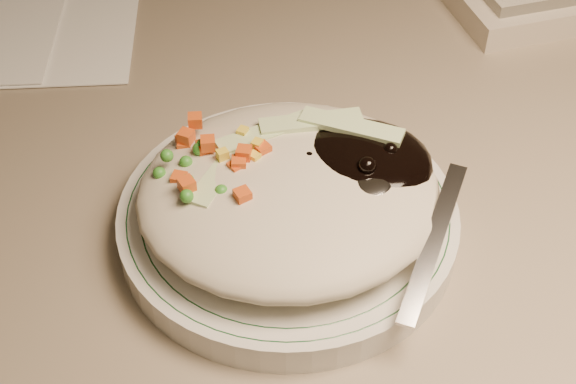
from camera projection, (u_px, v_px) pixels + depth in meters
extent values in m
cube|color=#7F705C|center=(372.00, 87.00, 0.68)|extent=(1.40, 0.70, 0.04)
cylinder|color=silver|center=(288.00, 220.00, 0.53)|extent=(0.22, 0.22, 0.02)
torus|color=#144723|center=(288.00, 210.00, 0.52)|extent=(0.21, 0.21, 0.00)
torus|color=#144723|center=(288.00, 210.00, 0.52)|extent=(0.19, 0.19, 0.00)
ellipsoid|color=#C0B79C|center=(289.00, 193.00, 0.50)|extent=(0.19, 0.18, 0.04)
ellipsoid|color=black|center=(356.00, 165.00, 0.51)|extent=(0.10, 0.09, 0.03)
ellipsoid|color=orange|center=(215.00, 175.00, 0.51)|extent=(0.08, 0.08, 0.02)
sphere|color=black|center=(309.00, 160.00, 0.51)|extent=(0.01, 0.01, 0.01)
sphere|color=black|center=(352.00, 150.00, 0.51)|extent=(0.01, 0.01, 0.01)
sphere|color=black|center=(390.00, 150.00, 0.51)|extent=(0.01, 0.01, 0.01)
sphere|color=black|center=(375.00, 144.00, 0.52)|extent=(0.01, 0.01, 0.01)
sphere|color=black|center=(367.00, 166.00, 0.49)|extent=(0.01, 0.01, 0.01)
sphere|color=black|center=(351.00, 157.00, 0.51)|extent=(0.01, 0.01, 0.01)
sphere|color=black|center=(365.00, 145.00, 0.52)|extent=(0.01, 0.01, 0.01)
cube|color=#CF4C17|center=(208.00, 143.00, 0.50)|extent=(0.01, 0.01, 0.01)
cube|color=#CF4C17|center=(236.00, 178.00, 0.50)|extent=(0.01, 0.01, 0.01)
cube|color=#CF4C17|center=(186.00, 137.00, 0.52)|extent=(0.01, 0.01, 0.01)
cube|color=#CF4C17|center=(244.00, 153.00, 0.50)|extent=(0.01, 0.01, 0.01)
cube|color=#CF4C17|center=(239.00, 164.00, 0.50)|extent=(0.01, 0.01, 0.01)
cube|color=#CF4C17|center=(184.00, 142.00, 0.52)|extent=(0.01, 0.01, 0.01)
cube|color=#CF4C17|center=(204.00, 147.00, 0.51)|extent=(0.01, 0.01, 0.01)
cube|color=#CF4C17|center=(236.00, 168.00, 0.50)|extent=(0.01, 0.01, 0.01)
cube|color=#CF4C17|center=(263.00, 150.00, 0.50)|extent=(0.01, 0.01, 0.01)
cube|color=#CF4C17|center=(195.00, 120.00, 0.52)|extent=(0.01, 0.01, 0.01)
cube|color=#CF4C17|center=(187.00, 185.00, 0.48)|extent=(0.01, 0.01, 0.01)
cube|color=#CF4C17|center=(243.00, 196.00, 0.47)|extent=(0.01, 0.01, 0.01)
cube|color=#CF4C17|center=(179.00, 180.00, 0.49)|extent=(0.01, 0.01, 0.01)
cube|color=#CF4C17|center=(185.00, 146.00, 0.52)|extent=(0.01, 0.01, 0.01)
sphere|color=#388C28|center=(238.00, 160.00, 0.50)|extent=(0.01, 0.01, 0.01)
sphere|color=#388C28|center=(187.00, 196.00, 0.47)|extent=(0.01, 0.01, 0.01)
sphere|color=#388C28|center=(186.00, 162.00, 0.50)|extent=(0.01, 0.01, 0.01)
sphere|color=#388C28|center=(167.00, 156.00, 0.50)|extent=(0.01, 0.01, 0.01)
sphere|color=#388C28|center=(232.00, 155.00, 0.51)|extent=(0.01, 0.01, 0.01)
sphere|color=#388C28|center=(247.00, 193.00, 0.49)|extent=(0.01, 0.01, 0.01)
sphere|color=#388C28|center=(214.00, 170.00, 0.50)|extent=(0.01, 0.01, 0.01)
sphere|color=#388C28|center=(205.00, 193.00, 0.49)|extent=(0.01, 0.01, 0.01)
sphere|color=#388C28|center=(159.00, 173.00, 0.50)|extent=(0.01, 0.01, 0.01)
sphere|color=#388C28|center=(202.00, 145.00, 0.51)|extent=(0.01, 0.01, 0.01)
sphere|color=#388C28|center=(199.00, 149.00, 0.51)|extent=(0.01, 0.01, 0.01)
sphere|color=#388C28|center=(188.00, 181.00, 0.49)|extent=(0.01, 0.01, 0.01)
sphere|color=#388C28|center=(221.00, 191.00, 0.48)|extent=(0.01, 0.01, 0.01)
sphere|color=#388C28|center=(266.00, 137.00, 0.52)|extent=(0.01, 0.01, 0.01)
cube|color=yellow|center=(230.00, 155.00, 0.51)|extent=(0.01, 0.01, 0.01)
cube|color=yellow|center=(254.00, 158.00, 0.50)|extent=(0.01, 0.01, 0.01)
cube|color=yellow|center=(213.00, 154.00, 0.51)|extent=(0.01, 0.01, 0.01)
cube|color=yellow|center=(223.00, 155.00, 0.50)|extent=(0.01, 0.01, 0.01)
cube|color=yellow|center=(215.00, 172.00, 0.50)|extent=(0.01, 0.01, 0.01)
cube|color=yellow|center=(257.00, 145.00, 0.50)|extent=(0.01, 0.01, 0.01)
cube|color=yellow|center=(243.00, 133.00, 0.52)|extent=(0.01, 0.01, 0.01)
cube|color=yellow|center=(230.00, 172.00, 0.50)|extent=(0.01, 0.01, 0.01)
cube|color=#B2D18C|center=(266.00, 133.00, 0.52)|extent=(0.07, 0.04, 0.00)
cube|color=#B2D18C|center=(311.00, 122.00, 0.52)|extent=(0.07, 0.02, 0.00)
cube|color=#B2D18C|center=(223.00, 170.00, 0.50)|extent=(0.05, 0.07, 0.00)
cube|color=#B2D18C|center=(352.00, 126.00, 0.52)|extent=(0.07, 0.04, 0.00)
cube|color=#B2D18C|center=(298.00, 185.00, 0.49)|extent=(0.07, 0.03, 0.00)
ellipsoid|color=silver|center=(368.00, 179.00, 0.49)|extent=(0.05, 0.06, 0.01)
cube|color=silver|center=(433.00, 242.00, 0.47)|extent=(0.06, 0.10, 0.03)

